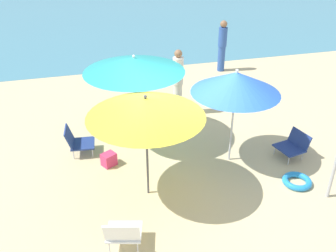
{
  "coord_description": "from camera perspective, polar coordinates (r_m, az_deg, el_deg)",
  "views": [
    {
      "loc": [
        -1.9,
        -5.9,
        4.43
      ],
      "look_at": [
        -0.19,
        0.56,
        0.7
      ],
      "focal_mm": 40.14,
      "sensor_mm": 36.0,
      "label": 1
    }
  ],
  "objects": [
    {
      "name": "ground_plane",
      "position": [
        7.62,
        2.47,
        -6.41
      ],
      "size": [
        40.0,
        40.0,
        0.0
      ],
      "primitive_type": "plane",
      "color": "#D3BC8C"
    },
    {
      "name": "sea_water",
      "position": [
        20.25,
        -9.5,
        16.18
      ],
      "size": [
        40.0,
        16.0,
        0.01
      ],
      "primitive_type": "cube",
      "color": "teal",
      "rests_on": "ground_plane"
    },
    {
      "name": "umbrella_yellow",
      "position": [
        6.06,
        -3.42,
        2.82
      ],
      "size": [
        1.97,
        1.97,
        1.97
      ],
      "color": "#4C4C51",
      "rests_on": "ground_plane"
    },
    {
      "name": "umbrella_teal",
      "position": [
        7.81,
        -5.2,
        9.26
      ],
      "size": [
        2.12,
        2.12,
        1.99
      ],
      "color": "silver",
      "rests_on": "ground_plane"
    },
    {
      "name": "umbrella_blue",
      "position": [
        7.16,
        10.29,
        6.51
      ],
      "size": [
        1.7,
        1.7,
        1.99
      ],
      "color": "silver",
      "rests_on": "ground_plane"
    },
    {
      "name": "beach_chair_a",
      "position": [
        5.78,
        -6.84,
        -15.82
      ],
      "size": [
        0.65,
        0.66,
        0.68
      ],
      "rotation": [
        0.0,
        0.0,
        1.32
      ],
      "color": "white",
      "rests_on": "ground_plane"
    },
    {
      "name": "beach_chair_b",
      "position": [
        8.12,
        -13.66,
        -2.19
      ],
      "size": [
        0.62,
        0.56,
        0.62
      ],
      "rotation": [
        0.0,
        0.0,
        -0.1
      ],
      "color": "navy",
      "rests_on": "ground_plane"
    },
    {
      "name": "beach_chair_c",
      "position": [
        8.25,
        18.5,
        -2.7
      ],
      "size": [
        0.64,
        0.63,
        0.54
      ],
      "rotation": [
        0.0,
        0.0,
        3.34
      ],
      "color": "navy",
      "rests_on": "ground_plane"
    },
    {
      "name": "person_a",
      "position": [
        9.32,
        1.51,
        6.7
      ],
      "size": [
        0.26,
        0.26,
        1.69
      ],
      "rotation": [
        0.0,
        0.0,
        5.38
      ],
      "color": "silver",
      "rests_on": "ground_plane"
    },
    {
      "name": "person_b",
      "position": [
        12.36,
        8.23,
        12.03
      ],
      "size": [
        0.27,
        0.27,
        1.63
      ],
      "rotation": [
        0.0,
        0.0,
        4.14
      ],
      "color": "#2D519E",
      "rests_on": "ground_plane"
    },
    {
      "name": "swim_ring",
      "position": [
        7.58,
        18.99,
        -7.93
      ],
      "size": [
        0.55,
        0.55,
        0.11
      ],
      "primitive_type": "torus",
      "color": "#238CD8",
      "rests_on": "ground_plane"
    },
    {
      "name": "beach_bag",
      "position": [
        7.72,
        -8.97,
        -5.03
      ],
      "size": [
        0.34,
        0.32,
        0.27
      ],
      "primitive_type": "cube",
      "rotation": [
        0.0,
        0.0,
        3.65
      ],
      "color": "#DB3866",
      "rests_on": "ground_plane"
    }
  ]
}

